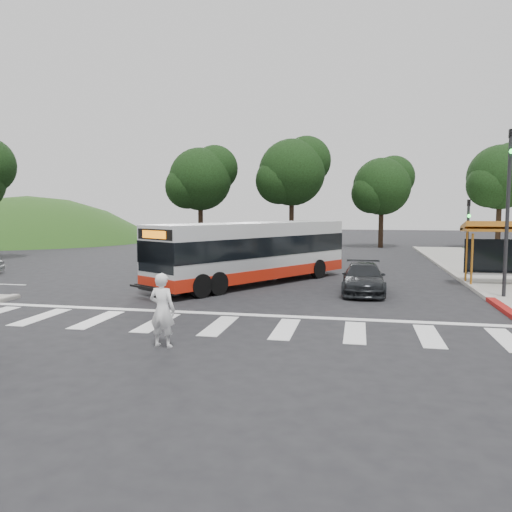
# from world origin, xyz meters

# --- Properties ---
(ground) EXTENTS (140.00, 140.00, 0.00)m
(ground) POSITION_xyz_m (0.00, 0.00, 0.00)
(ground) COLOR black
(ground) RESTS_ON ground
(sidewalk_east) EXTENTS (4.00, 40.00, 0.12)m
(sidewalk_east) POSITION_xyz_m (11.00, 8.00, 0.06)
(sidewalk_east) COLOR gray
(sidewalk_east) RESTS_ON ground
(curb_east) EXTENTS (0.30, 40.00, 0.15)m
(curb_east) POSITION_xyz_m (9.00, 8.00, 0.07)
(curb_east) COLOR #9E9991
(curb_east) RESTS_ON ground
(hillside_nw) EXTENTS (44.00, 44.00, 10.00)m
(hillside_nw) POSITION_xyz_m (-32.00, 30.00, 0.00)
(hillside_nw) COLOR #184014
(hillside_nw) RESTS_ON ground
(crosswalk_ladder) EXTENTS (18.00, 2.60, 0.01)m
(crosswalk_ladder) POSITION_xyz_m (0.00, -5.00, 0.01)
(crosswalk_ladder) COLOR silver
(crosswalk_ladder) RESTS_ON ground
(bus_shelter) EXTENTS (4.20, 1.60, 2.86)m
(bus_shelter) POSITION_xyz_m (10.80, 5.10, 2.35)
(bus_shelter) COLOR #A8631C
(bus_shelter) RESTS_ON sidewalk_east
(traffic_signal_ne_tall) EXTENTS (0.18, 0.37, 6.50)m
(traffic_signal_ne_tall) POSITION_xyz_m (9.60, 1.49, 3.88)
(traffic_signal_ne_tall) COLOR black
(traffic_signal_ne_tall) RESTS_ON ground
(traffic_signal_ne_short) EXTENTS (0.18, 0.37, 4.00)m
(traffic_signal_ne_short) POSITION_xyz_m (9.60, 8.49, 2.48)
(traffic_signal_ne_short) COLOR black
(traffic_signal_ne_short) RESTS_ON ground
(tree_ne_a) EXTENTS (6.16, 5.74, 9.30)m
(tree_ne_a) POSITION_xyz_m (16.08, 28.06, 6.39)
(tree_ne_a) COLOR black
(tree_ne_a) RESTS_ON parking_lot
(tree_north_a) EXTENTS (6.60, 6.15, 10.17)m
(tree_north_a) POSITION_xyz_m (-1.92, 26.07, 6.92)
(tree_north_a) COLOR black
(tree_north_a) RESTS_ON ground
(tree_north_b) EXTENTS (5.72, 5.33, 8.43)m
(tree_north_b) POSITION_xyz_m (6.07, 28.06, 5.66)
(tree_north_b) COLOR black
(tree_north_b) RESTS_ON ground
(tree_north_c) EXTENTS (6.16, 5.74, 9.30)m
(tree_north_c) POSITION_xyz_m (-9.92, 24.06, 6.29)
(tree_north_c) COLOR black
(tree_north_c) RESTS_ON ground
(transit_bus) EXTENTS (7.85, 10.74, 2.87)m
(transit_bus) POSITION_xyz_m (-0.77, 3.62, 1.44)
(transit_bus) COLOR silver
(transit_bus) RESTS_ON ground
(pedestrian) EXTENTS (0.74, 0.53, 1.89)m
(pedestrian) POSITION_xyz_m (-0.77, -7.50, 0.95)
(pedestrian) COLOR white
(pedestrian) RESTS_ON ground
(dark_sedan) EXTENTS (1.75, 4.27, 1.24)m
(dark_sedan) POSITION_xyz_m (4.27, 1.95, 0.62)
(dark_sedan) COLOR black
(dark_sedan) RESTS_ON ground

